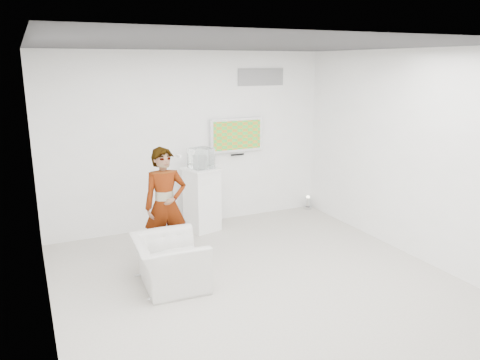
{
  "coord_description": "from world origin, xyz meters",
  "views": [
    {
      "loc": [
        -2.58,
        -5.06,
        2.81
      ],
      "look_at": [
        0.06,
        0.6,
        1.23
      ],
      "focal_mm": 35.0,
      "sensor_mm": 36.0,
      "label": 1
    }
  ],
  "objects_px": {
    "person": "(165,205)",
    "floor_uplight": "(308,202)",
    "armchair": "(170,262)",
    "tv": "(236,135)",
    "pedestal": "(202,199)"
  },
  "relations": [
    {
      "from": "person",
      "to": "floor_uplight",
      "type": "bearing_deg",
      "value": 24.92
    },
    {
      "from": "person",
      "to": "tv",
      "type": "bearing_deg",
      "value": 41.76
    },
    {
      "from": "armchair",
      "to": "pedestal",
      "type": "bearing_deg",
      "value": -28.91
    },
    {
      "from": "tv",
      "to": "floor_uplight",
      "type": "relative_size",
      "value": 3.88
    },
    {
      "from": "tv",
      "to": "person",
      "type": "xyz_separation_m",
      "value": [
        -1.71,
        -1.32,
        -0.72
      ]
    },
    {
      "from": "tv",
      "to": "pedestal",
      "type": "relative_size",
      "value": 0.92
    },
    {
      "from": "person",
      "to": "floor_uplight",
      "type": "height_order",
      "value": "person"
    },
    {
      "from": "person",
      "to": "floor_uplight",
      "type": "xyz_separation_m",
      "value": [
        3.21,
        1.22,
        -0.71
      ]
    },
    {
      "from": "person",
      "to": "floor_uplight",
      "type": "relative_size",
      "value": 6.47
    },
    {
      "from": "person",
      "to": "floor_uplight",
      "type": "distance_m",
      "value": 3.51
    },
    {
      "from": "person",
      "to": "armchair",
      "type": "height_order",
      "value": "person"
    },
    {
      "from": "armchair",
      "to": "floor_uplight",
      "type": "height_order",
      "value": "armchair"
    },
    {
      "from": "tv",
      "to": "person",
      "type": "distance_m",
      "value": 2.28
    },
    {
      "from": "person",
      "to": "pedestal",
      "type": "relative_size",
      "value": 1.53
    },
    {
      "from": "tv",
      "to": "person",
      "type": "relative_size",
      "value": 0.6
    }
  ]
}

